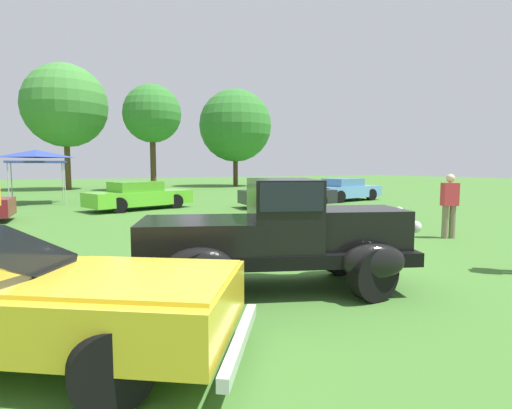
{
  "coord_description": "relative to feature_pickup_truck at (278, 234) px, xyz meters",
  "views": [
    {
      "loc": [
        -3.84,
        -5.98,
        1.9
      ],
      "look_at": [
        -0.28,
        0.89,
        1.17
      ],
      "focal_mm": 28.87,
      "sensor_mm": 36.0,
      "label": 1
    }
  ],
  "objects": [
    {
      "name": "neighbor_convertible",
      "position": [
        -3.34,
        -0.83,
        -0.28
      ],
      "size": [
        4.64,
        3.91,
        1.4
      ],
      "color": "yellow",
      "rests_on": "ground_plane"
    },
    {
      "name": "show_car_skyblue",
      "position": [
        11.52,
        12.38,
        -0.26
      ],
      "size": [
        4.59,
        2.43,
        1.22
      ],
      "color": "#669EDB",
      "rests_on": "ground_plane"
    },
    {
      "name": "treeline_mid_left",
      "position": [
        -1.35,
        30.98,
        5.79
      ],
      "size": [
        6.53,
        6.53,
        9.93
      ],
      "color": "brown",
      "rests_on": "ground_plane"
    },
    {
      "name": "show_car_lime",
      "position": [
        0.55,
        12.93,
        -0.26
      ],
      "size": [
        4.81,
        2.97,
        1.22
      ],
      "color": "#60C62D",
      "rests_on": "ground_plane"
    },
    {
      "name": "canopy_tent_left_field",
      "position": [
        -3.41,
        18.11,
        1.56
      ],
      "size": [
        2.66,
        2.66,
        2.71
      ],
      "color": "#B7B7BC",
      "rests_on": "ground_plane"
    },
    {
      "name": "spectator_between_cars",
      "position": [
        6.28,
        1.81,
        0.05
      ],
      "size": [
        0.46,
        0.38,
        1.69
      ],
      "color": "#7F7056",
      "rests_on": "ground_plane"
    },
    {
      "name": "ground_plane",
      "position": [
        0.68,
        0.61,
        -0.86
      ],
      "size": [
        120.0,
        120.0,
        0.0
      ],
      "primitive_type": "plane",
      "color": "#42752D"
    },
    {
      "name": "treeline_mid_right",
      "position": [
        13.03,
        30.09,
        4.79
      ],
      "size": [
        6.72,
        6.72,
        9.02
      ],
      "color": "#47331E",
      "rests_on": "ground_plane"
    },
    {
      "name": "treeline_center",
      "position": [
        4.56,
        27.04,
        5.05
      ],
      "size": [
        4.47,
        4.47,
        8.18
      ],
      "color": "#47331E",
      "rests_on": "ground_plane"
    },
    {
      "name": "show_car_charcoal",
      "position": [
        6.8,
        10.75,
        -0.26
      ],
      "size": [
        4.48,
        2.16,
        1.22
      ],
      "color": "#28282D",
      "rests_on": "ground_plane"
    },
    {
      "name": "feature_pickup_truck",
      "position": [
        0.0,
        0.0,
        0.0
      ],
      "size": [
        4.3,
        2.87,
        1.7
      ],
      "color": "black",
      "rests_on": "ground_plane"
    }
  ]
}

